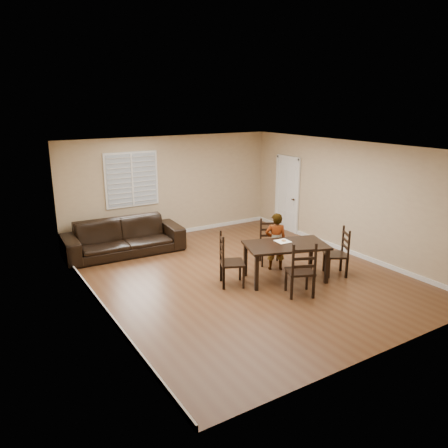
% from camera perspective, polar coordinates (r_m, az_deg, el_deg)
% --- Properties ---
extents(ground, '(7.00, 7.00, 0.00)m').
position_cam_1_polar(ground, '(9.32, 2.52, -6.78)').
color(ground, brown).
rests_on(ground, ground).
extents(room, '(6.04, 7.04, 2.72)m').
position_cam_1_polar(room, '(8.95, 2.20, 4.39)').
color(room, tan).
rests_on(room, ground).
extents(dining_table, '(1.85, 1.39, 0.77)m').
position_cam_1_polar(dining_table, '(8.98, 8.08, -3.14)').
color(dining_table, black).
rests_on(dining_table, ground).
extents(chair_near, '(0.61, 0.60, 1.02)m').
position_cam_1_polar(chair_near, '(9.99, 5.97, -2.45)').
color(chair_near, black).
rests_on(chair_near, ground).
extents(chair_far, '(0.63, 0.61, 1.08)m').
position_cam_1_polar(chair_far, '(8.29, 10.18, -6.31)').
color(chair_far, black).
rests_on(chair_far, ground).
extents(chair_left, '(0.61, 0.63, 1.08)m').
position_cam_1_polar(chair_left, '(8.69, 0.22, -4.98)').
color(chair_left, black).
rests_on(chair_left, ground).
extents(chair_right, '(0.60, 0.61, 1.03)m').
position_cam_1_polar(chair_right, '(9.55, 15.11, -3.76)').
color(chair_right, black).
rests_on(chair_right, ground).
extents(child, '(0.55, 0.50, 1.27)m').
position_cam_1_polar(child, '(9.53, 6.76, -2.29)').
color(child, gray).
rests_on(child, ground).
extents(napkin, '(0.31, 0.31, 0.00)m').
position_cam_1_polar(napkin, '(9.12, 7.68, -2.25)').
color(napkin, '#EDE6CB').
rests_on(napkin, dining_table).
extents(donut, '(0.09, 0.09, 0.03)m').
position_cam_1_polar(donut, '(9.12, 7.80, -2.12)').
color(donut, '#C48046').
rests_on(donut, napkin).
extents(sofa, '(2.87, 1.24, 0.82)m').
position_cam_1_polar(sofa, '(10.78, -12.99, -1.69)').
color(sofa, black).
rests_on(sofa, ground).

